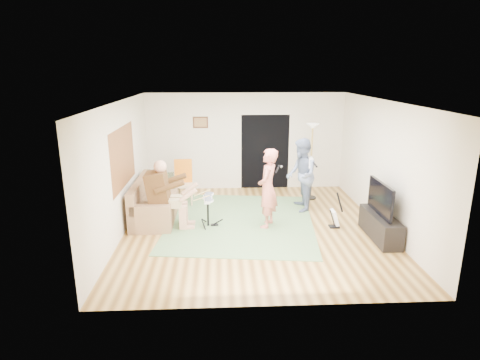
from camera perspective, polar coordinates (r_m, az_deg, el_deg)
The scene contains 19 objects.
floor at distance 8.77m, azimuth 2.03°, elevation -6.74°, with size 6.00×6.00×0.00m, color brown.
walls at distance 8.36m, azimuth 2.12°, elevation 1.86°, with size 5.50×6.00×2.70m, color beige, non-canonical shape.
ceiling at distance 8.14m, azimuth 2.22°, elevation 11.13°, with size 6.00×6.00×0.00m, color white.
window_blinds at distance 8.72m, azimuth -16.29°, elevation 3.16°, with size 2.05×2.05×0.00m, color brown.
doorway at distance 11.38m, azimuth 3.58°, elevation 3.99°, with size 2.10×2.10×0.00m, color black.
picture_frame at distance 11.18m, azimuth -5.65°, elevation 8.16°, with size 0.42×0.03×0.32m, color #3F2314.
area_rug at distance 9.08m, azimuth 0.17°, elevation -5.87°, with size 3.17×3.72×0.02m, color #567B4A.
sofa at distance 9.49m, azimuth -12.32°, elevation -3.47°, with size 0.89×2.16×0.87m.
drummer at distance 8.73m, azimuth -10.23°, elevation -3.04°, with size 0.97×0.54×1.49m.
drum_kit at distance 8.75m, azimuth -4.57°, elevation -4.71°, with size 0.38×0.68×0.70m.
singer at distance 8.56m, azimuth 3.96°, elevation -1.21°, with size 0.63×0.41×1.72m, color #CF695A.
microphone at distance 8.47m, azimuth 5.36°, elevation 1.56°, with size 0.06×0.06×0.24m, color black, non-canonical shape.
guitarist at distance 9.66m, azimuth 8.70°, elevation 0.69°, with size 0.85×0.66×1.76m, color slate.
guitar_held at distance 9.63m, azimuth 9.94°, elevation 2.52°, with size 0.12×0.60×0.26m, color white, non-canonical shape.
guitar_spare at distance 8.94m, azimuth 13.36°, elevation -5.20°, with size 0.28×0.25×0.79m.
torchiere_lamp at distance 10.50m, azimuth 10.16°, elevation 4.52°, with size 0.35×0.35×1.98m.
dining_chair at distance 10.28m, azimuth -8.00°, elevation -1.17°, with size 0.49×0.52×1.11m.
tv_cabinet at distance 8.64m, azimuth 19.31°, elevation -6.23°, with size 0.40×1.40×0.50m, color black.
television at distance 8.43m, azimuth 19.36°, elevation -2.45°, with size 0.06×1.14×0.64m, color black.
Camera 1 is at (-0.71, -8.09, 3.33)m, focal length 30.00 mm.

